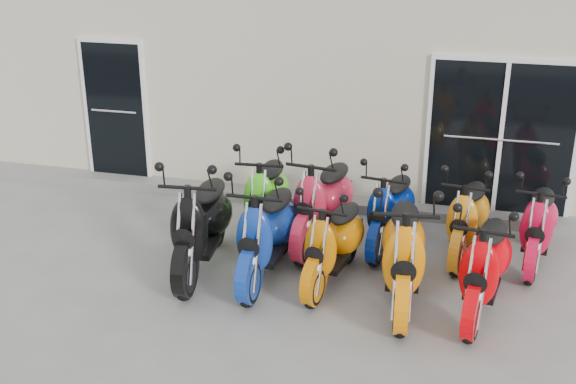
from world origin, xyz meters
name	(u,v)px	position (x,y,z in m)	size (l,w,h in m)	color
ground	(276,265)	(0.00, 0.00, 0.00)	(80.00, 80.00, 0.00)	gray
building	(353,58)	(0.00, 5.20, 1.60)	(14.00, 6.00, 3.20)	beige
front_step	(312,200)	(0.00, 2.02, 0.07)	(14.00, 0.40, 0.15)	gray
door_left	(115,107)	(-3.20, 2.17, 1.26)	(1.07, 0.08, 2.22)	black
door_right	(501,134)	(2.60, 2.17, 1.26)	(2.02, 0.08, 2.22)	black
scooter_front_black	(201,211)	(-0.83, -0.33, 0.78)	(0.77, 2.11, 1.56)	black
scooter_front_blue	(267,220)	(-0.01, -0.32, 0.75)	(0.74, 2.02, 1.49)	navy
scooter_front_orange_a	(334,231)	(0.78, -0.25, 0.67)	(0.66, 1.80, 1.33)	#D06F04
scooter_front_orange_b	(404,238)	(1.60, -0.47, 0.78)	(0.76, 2.10, 1.55)	orange
scooter_front_red	(486,253)	(2.48, -0.47, 0.71)	(0.70, 1.92, 1.42)	#E90008
scooter_back_green	(266,186)	(-0.36, 0.83, 0.72)	(0.71, 1.94, 1.44)	#43D11A
scooter_back_red	(323,190)	(0.42, 0.78, 0.75)	(0.74, 2.04, 1.51)	red
scooter_back_blue	(391,199)	(1.29, 0.91, 0.66)	(0.65, 1.79, 1.32)	navy
scooter_back_yellow	(469,207)	(2.26, 0.91, 0.66)	(0.65, 1.79, 1.32)	orange
scooter_back_extra	(540,214)	(3.11, 0.91, 0.66)	(0.65, 1.79, 1.32)	red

